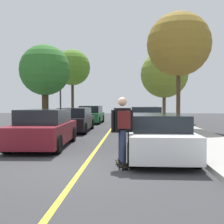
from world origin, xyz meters
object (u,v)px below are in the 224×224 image
object	(u,v)px
skateboard	(122,164)
street_tree_left_nearest	(45,71)
fire_hydrant	(174,125)
street_tree_right_near	(164,74)
parked_car_right_nearest	(158,135)
streetlamp	(60,82)
street_tree_right_nearest	(179,45)
skateboarder	(123,126)
parked_car_left_nearest	(44,129)
parked_car_left_far	(91,115)
parked_car_left_near	(75,120)
parked_car_right_near	(145,120)
street_tree_left_near	(72,68)

from	to	relation	value
skateboard	street_tree_left_nearest	bearing A→B (deg)	117.10
fire_hydrant	skateboard	xyz separation A→B (m)	(-2.56, -7.64, -0.40)
street_tree_left_nearest	street_tree_right_near	size ratio (longest dim) A/B	0.86
parked_car_right_nearest	streetlamp	xyz separation A→B (m)	(-5.88, 10.98, 2.54)
parked_car_right_nearest	street_tree_right_nearest	bearing A→B (deg)	76.08
parked_car_right_nearest	skateboarder	bearing A→B (deg)	-124.07
parked_car_left_nearest	parked_car_left_far	xyz separation A→B (m)	(0.00, 12.65, 0.02)
parked_car_left_near	street_tree_left_nearest	xyz separation A→B (m)	(-2.15, 1.11, 3.07)
street_tree_right_near	skateboarder	world-z (taller)	street_tree_right_near
streetlamp	parked_car_left_near	bearing A→B (deg)	-63.07
street_tree_left_nearest	street_tree_right_nearest	xyz separation A→B (m)	(8.43, 0.01, 1.54)
skateboard	parked_car_left_near	bearing A→B (deg)	108.67
parked_car_right_nearest	skateboard	world-z (taller)	parked_car_right_nearest
parked_car_left_far	skateboarder	world-z (taller)	skateboarder
parked_car_right_near	skateboard	distance (m)	8.55
street_tree_left_near	parked_car_left_near	bearing A→B (deg)	-77.36
street_tree_left_near	skateboarder	distance (m)	19.80
parked_car_left_far	fire_hydrant	bearing A→B (deg)	-55.50
streetlamp	parked_car_left_far	bearing A→B (deg)	62.14
street_tree_left_near	street_tree_right_nearest	world-z (taller)	street_tree_right_nearest
street_tree_right_nearest	skateboard	world-z (taller)	street_tree_right_nearest
skateboard	parked_car_right_nearest	bearing A→B (deg)	55.16
parked_car_right_nearest	street_tree_right_near	size ratio (longest dim) A/B	0.73
streetlamp	skateboarder	bearing A→B (deg)	-68.98
parked_car_left_near	parked_car_right_near	bearing A→B (deg)	-8.34
parked_car_right_near	skateboarder	bearing A→B (deg)	-97.09
street_tree_left_near	skateboarder	xyz separation A→B (m)	(5.22, -18.68, -3.97)
street_tree_left_near	skateboard	xyz separation A→B (m)	(5.21, -18.65, -4.95)
parked_car_left_nearest	street_tree_left_near	xyz separation A→B (m)	(-2.15, 15.46, 4.35)
parked_car_right_near	street_tree_right_near	size ratio (longest dim) A/B	0.73
street_tree_left_near	parked_car_right_nearest	bearing A→B (deg)	-69.86
parked_car_right_near	street_tree_left_near	size ratio (longest dim) A/B	0.67
street_tree_left_nearest	parked_car_right_nearest	bearing A→B (deg)	-54.05
fire_hydrant	skateboard	bearing A→B (deg)	-108.55
parked_car_right_nearest	parked_car_right_near	bearing A→B (deg)	90.00
parked_car_left_nearest	street_tree_left_nearest	size ratio (longest dim) A/B	0.83
parked_car_left_far	streetlamp	distance (m)	4.50
parked_car_left_near	street_tree_right_nearest	xyz separation A→B (m)	(6.28, 1.13, 4.61)
street_tree_left_near	parked_car_right_near	bearing A→B (deg)	-58.34
parked_car_left_nearest	parked_car_right_nearest	size ratio (longest dim) A/B	0.98
parked_car_left_near	street_tree_left_near	world-z (taller)	street_tree_left_near
street_tree_left_nearest	parked_car_right_near	bearing A→B (deg)	-15.32
street_tree_left_nearest	skateboard	xyz separation A→B (m)	(5.21, -10.19, -3.66)
parked_car_left_near	street_tree_left_near	bearing A→B (deg)	102.64
parked_car_left_near	parked_car_right_nearest	distance (m)	8.60
street_tree_left_nearest	street_tree_right_near	bearing A→B (deg)	39.71
fire_hydrant	parked_car_left_nearest	bearing A→B (deg)	-141.60
parked_car_left_nearest	street_tree_right_nearest	bearing A→B (deg)	48.19
street_tree_right_near	streetlamp	distance (m)	9.34
parked_car_left_near	parked_car_right_nearest	xyz separation A→B (m)	(4.13, -7.54, -0.03)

